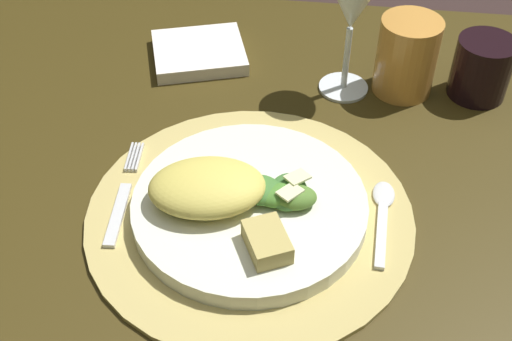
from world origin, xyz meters
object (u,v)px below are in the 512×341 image
at_px(wine_glass, 353,5).
at_px(dining_table, 280,281).
at_px(dark_tumbler, 482,68).
at_px(fork, 123,197).
at_px(spoon, 383,209).
at_px(amber_tumbler, 407,56).
at_px(dinner_plate, 250,206).
at_px(napkin, 199,53).

bearing_deg(wine_glass, dining_table, -104.99).
height_order(dining_table, dark_tumbler, dark_tumbler).
relative_size(fork, spoon, 1.28).
height_order(dining_table, amber_tumbler, amber_tumbler).
distance_m(spoon, dark_tumbler, 0.26).
distance_m(fork, wine_glass, 0.35).
xyz_separation_m(dinner_plate, wine_glass, (0.09, 0.24, 0.11)).
bearing_deg(amber_tumbler, dark_tumbler, 1.70).
distance_m(napkin, wine_glass, 0.23).
bearing_deg(fork, wine_glass, 46.17).
height_order(napkin, amber_tumbler, amber_tumbler).
height_order(amber_tumbler, dark_tumbler, amber_tumbler).
bearing_deg(dark_tumbler, fork, -147.85).
relative_size(spoon, dark_tumbler, 1.56).
relative_size(dinner_plate, fork, 1.57).
height_order(dining_table, fork, fork).
height_order(dinner_plate, napkin, dinner_plate).
bearing_deg(wine_glass, fork, -133.83).
relative_size(dinner_plate, dark_tumbler, 3.14).
distance_m(dining_table, wine_glass, 0.34).
relative_size(fork, dark_tumbler, 2.00).
distance_m(spoon, napkin, 0.36).
height_order(wine_glass, amber_tumbler, wine_glass).
xyz_separation_m(dining_table, spoon, (0.11, -0.01, 0.15)).
bearing_deg(dinner_plate, fork, 178.58).
bearing_deg(dining_table, dark_tumbler, 44.89).
bearing_deg(wine_glass, spoon, -77.44).
bearing_deg(wine_glass, amber_tumbler, 7.50).
bearing_deg(spoon, fork, -176.22).
xyz_separation_m(spoon, napkin, (-0.25, 0.26, 0.00)).
height_order(fork, napkin, napkin).
xyz_separation_m(wine_glass, dark_tumbler, (0.17, 0.01, -0.08)).
height_order(dinner_plate, spoon, dinner_plate).
xyz_separation_m(fork, napkin, (0.03, 0.28, 0.00)).
height_order(dining_table, napkin, napkin).
relative_size(wine_glass, amber_tumbler, 1.65).
height_order(fork, amber_tumbler, amber_tumbler).
relative_size(dining_table, wine_glass, 8.29).
bearing_deg(dinner_plate, spoon, 8.89).
height_order(dinner_plate, dark_tumbler, dark_tumbler).
bearing_deg(dinner_plate, wine_glass, 69.51).
xyz_separation_m(fork, spoon, (0.27, 0.02, 0.00)).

